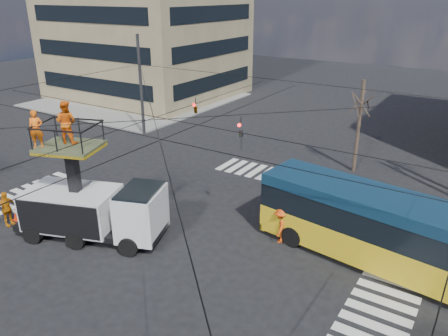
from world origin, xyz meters
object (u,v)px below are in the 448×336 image
city_bus (394,233)px  flagger (280,226)px  utility_truck (92,197)px  traffic_cone (17,213)px  worker_ground (6,209)px

city_bus → flagger: size_ratio=7.01×
flagger → utility_truck: bearing=-78.9°
utility_truck → traffic_cone: 5.13m
worker_ground → traffic_cone: bearing=17.0°
worker_ground → city_bus: bearing=-68.9°
city_bus → worker_ground: 18.22m
utility_truck → traffic_cone: (-4.72, -1.05, -1.71)m
traffic_cone → flagger: 13.47m
city_bus → traffic_cone: 18.22m
city_bus → worker_ground: bearing=-151.2°
traffic_cone → flagger: flagger is taller
city_bus → flagger: city_bus is taller
worker_ground → utility_truck: bearing=-70.4°
traffic_cone → flagger: size_ratio=0.45×
city_bus → worker_ground: city_bus is taller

